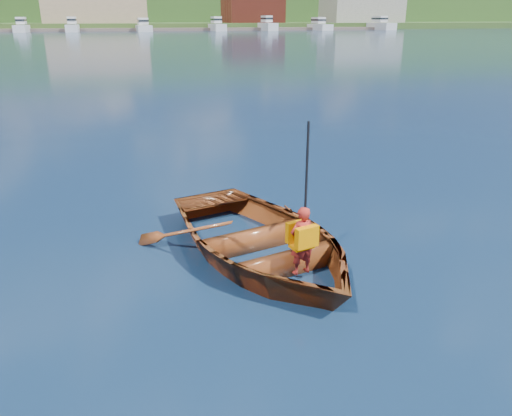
{
  "coord_description": "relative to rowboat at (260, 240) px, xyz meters",
  "views": [
    {
      "loc": [
        -3.06,
        -6.51,
        3.49
      ],
      "look_at": [
        -1.13,
        0.2,
        0.82
      ],
      "focal_mm": 35.0,
      "sensor_mm": 36.0,
      "label": 1
    }
  ],
  "objects": [
    {
      "name": "waterfront_buildings",
      "position": [
        -6.67,
        164.8,
        7.45
      ],
      "size": [
        202.0,
        16.0,
        14.0
      ],
      "color": "brown",
      "rests_on": "ground"
    },
    {
      "name": "shoreline",
      "position": [
        1.07,
        236.41,
        10.03
      ],
      "size": [
        400.0,
        140.0,
        22.0
      ],
      "color": "#2D5023",
      "rests_on": "ground"
    },
    {
      "name": "ground",
      "position": [
        1.07,
        -0.2,
        -0.29
      ],
      "size": [
        600.0,
        600.0,
        0.0
      ],
      "color": "#112343",
      "rests_on": "ground"
    },
    {
      "name": "dock",
      "position": [
        1.01,
        147.8,
        0.11
      ],
      "size": [
        160.05,
        8.73,
        0.8
      ],
      "color": "brown",
      "rests_on": "ground"
    },
    {
      "name": "child_paddler",
      "position": [
        0.36,
        -0.84,
        0.33
      ],
      "size": [
        0.41,
        0.41,
        2.12
      ],
      "color": "#AA251D",
      "rests_on": "ground"
    },
    {
      "name": "marina_yachts",
      "position": [
        13.5,
        143.12,
        1.11
      ],
      "size": [
        142.75,
        13.77,
        4.4
      ],
      "color": "silver",
      "rests_on": "ground"
    },
    {
      "name": "rowboat",
      "position": [
        0.0,
        0.0,
        0.0
      ],
      "size": [
        3.97,
        4.88,
        0.89
      ],
      "color": "brown",
      "rests_on": "ground"
    }
  ]
}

